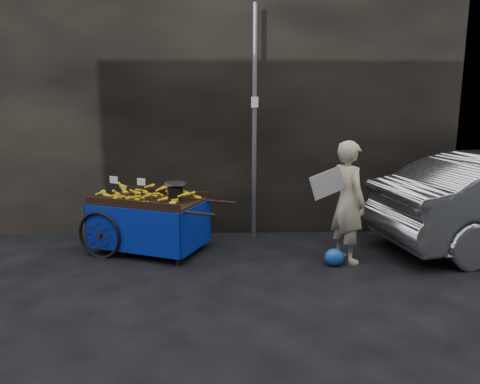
{
  "coord_description": "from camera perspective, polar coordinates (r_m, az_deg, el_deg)",
  "views": [
    {
      "loc": [
        -0.17,
        -6.79,
        2.49
      ],
      "look_at": [
        0.03,
        0.5,
        1.0
      ],
      "focal_mm": 35.0,
      "sensor_mm": 36.0,
      "label": 1
    }
  ],
  "objects": [
    {
      "name": "street_pole",
      "position": [
        8.11,
        1.77,
        8.13
      ],
      "size": [
        0.12,
        0.1,
        4.0
      ],
      "color": "slate",
      "rests_on": "ground"
    },
    {
      "name": "vendor",
      "position": [
        7.25,
        13.01,
        -1.18
      ],
      "size": [
        0.99,
        0.8,
        1.86
      ],
      "rotation": [
        0.0,
        0.0,
        2.0
      ],
      "color": "#C0B18F",
      "rests_on": "ground"
    },
    {
      "name": "plastic_bag",
      "position": [
        7.2,
        11.4,
        -7.8
      ],
      "size": [
        0.29,
        0.23,
        0.26
      ],
      "primitive_type": "ellipsoid",
      "color": "#1649A8",
      "rests_on": "ground"
    },
    {
      "name": "building_wall",
      "position": [
        9.4,
        1.9,
        11.6
      ],
      "size": [
        13.5,
        2.0,
        5.0
      ],
      "color": "black",
      "rests_on": "ground"
    },
    {
      "name": "banana_cart",
      "position": [
        7.72,
        -11.38,
        -1.53
      ],
      "size": [
        2.52,
        1.82,
        1.25
      ],
      "rotation": [
        0.0,
        0.0,
        -0.39
      ],
      "color": "black",
      "rests_on": "ground"
    },
    {
      "name": "ground",
      "position": [
        7.23,
        -0.13,
        -8.6
      ],
      "size": [
        80.0,
        80.0,
        0.0
      ],
      "primitive_type": "plane",
      "color": "black",
      "rests_on": "ground"
    }
  ]
}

